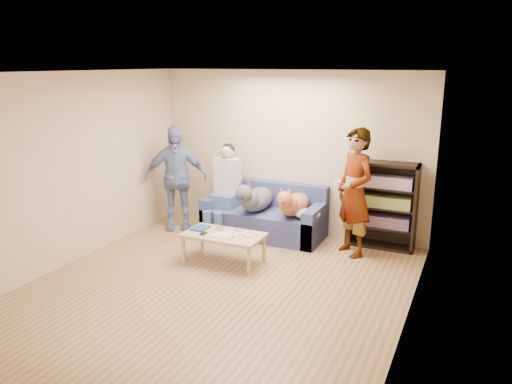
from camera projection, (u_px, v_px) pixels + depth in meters
The scene contains 27 objects.
ground at pixel (216, 289), 6.15m from camera, with size 5.00×5.00×0.00m, color brown.
ceiling at pixel (211, 72), 5.50m from camera, with size 5.00×5.00×0.00m, color white.
wall_back at pixel (290, 152), 8.02m from camera, with size 4.50×4.50×0.00m, color tan.
wall_front at pixel (45, 262), 3.62m from camera, with size 4.50×4.50×0.00m, color tan.
wall_left at pixel (68, 170), 6.73m from camera, with size 5.00×5.00×0.00m, color tan.
wall_right at pixel (413, 209), 4.92m from camera, with size 5.00×5.00×0.00m, color tan.
blanket at pixel (307, 214), 7.49m from camera, with size 0.41×0.35×0.14m, color #A2A2A6.
person_standing_right at pixel (355, 193), 7.06m from camera, with size 0.67×0.44×1.84m, color gray.
person_standing_left at pixel (176, 178), 8.20m from camera, with size 1.01×0.42×1.73m, color #7585BC.
held_controller at pixel (338, 182), 6.92m from camera, with size 0.04×0.12×0.03m, color white.
notebook_blue at pixel (200, 228), 7.06m from camera, with size 0.20×0.26×0.03m, color navy.
papers at pixel (223, 236), 6.75m from camera, with size 0.26×0.20×0.01m, color silver.
magazine at pixel (226, 235), 6.75m from camera, with size 0.22×0.17×0.01m, color beige.
camera_silver at pixel (220, 228), 7.01m from camera, with size 0.11×0.06×0.05m, color silver.
controller_a at pixel (245, 233), 6.83m from camera, with size 0.04×0.13×0.03m, color white.
controller_b at pixel (248, 236), 6.73m from camera, with size 0.09×0.06×0.03m, color silver.
headphone_cup_a at pixel (236, 236), 6.76m from camera, with size 0.07×0.07×0.02m, color white.
headphone_cup_b at pixel (239, 234), 6.83m from camera, with size 0.07×0.07×0.02m, color silver.
pen_orange at pixel (217, 237), 6.73m from camera, with size 0.01×0.01×0.14m, color orange.
pen_black at pixel (237, 231), 6.97m from camera, with size 0.01×0.01×0.14m, color black.
wallet at pixel (203, 233), 6.85m from camera, with size 0.07×0.12×0.01m, color black.
sofa at pixel (265, 218), 8.03m from camera, with size 1.90×0.85×0.82m.
person_seated at pixel (225, 186), 8.06m from camera, with size 0.40×0.73×1.47m.
dog_gray at pixel (255, 199), 7.83m from camera, with size 0.40×1.25×0.58m.
dog_tan at pixel (293, 204), 7.61m from camera, with size 0.37×1.14×0.53m.
coffee_table at pixel (224, 237), 6.87m from camera, with size 1.10×0.60×0.42m.
bookshelf at pixel (382, 203), 7.41m from camera, with size 1.00×0.34×1.30m.
Camera 1 is at (2.80, -4.93, 2.71)m, focal length 35.00 mm.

